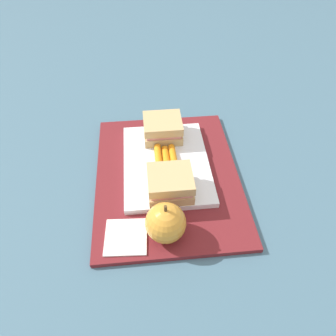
{
  "coord_description": "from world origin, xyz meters",
  "views": [
    {
      "loc": [
        0.42,
        -0.04,
        0.48
      ],
      "look_at": [
        0.01,
        0.0,
        0.04
      ],
      "focal_mm": 34.02,
      "sensor_mm": 36.0,
      "label": 1
    }
  ],
  "objects_px": {
    "food_tray": "(166,163)",
    "sandwich_half_left": "(163,128)",
    "apple": "(166,223)",
    "sandwich_half_right": "(170,184)",
    "paper_napkin": "(126,237)",
    "carrot_sticks_bundle": "(166,159)"
  },
  "relations": [
    {
      "from": "paper_napkin",
      "to": "sandwich_half_left",
      "type": "bearing_deg",
      "value": 160.77
    },
    {
      "from": "apple",
      "to": "paper_napkin",
      "type": "xyz_separation_m",
      "value": [
        -0.0,
        -0.07,
        -0.03
      ]
    },
    {
      "from": "food_tray",
      "to": "carrot_sticks_bundle",
      "type": "relative_size",
      "value": 2.91
    },
    {
      "from": "sandwich_half_right",
      "to": "carrot_sticks_bundle",
      "type": "relative_size",
      "value": 1.01
    },
    {
      "from": "food_tray",
      "to": "sandwich_half_left",
      "type": "xyz_separation_m",
      "value": [
        -0.08,
        0.0,
        0.03
      ]
    },
    {
      "from": "sandwich_half_left",
      "to": "carrot_sticks_bundle",
      "type": "distance_m",
      "value": 0.08
    },
    {
      "from": "sandwich_half_left",
      "to": "sandwich_half_right",
      "type": "height_order",
      "value": "same"
    },
    {
      "from": "carrot_sticks_bundle",
      "to": "paper_napkin",
      "type": "height_order",
      "value": "carrot_sticks_bundle"
    },
    {
      "from": "sandwich_half_left",
      "to": "sandwich_half_right",
      "type": "bearing_deg",
      "value": 0.0
    },
    {
      "from": "food_tray",
      "to": "paper_napkin",
      "type": "relative_size",
      "value": 3.29
    },
    {
      "from": "sandwich_half_right",
      "to": "paper_napkin",
      "type": "distance_m",
      "value": 0.12
    },
    {
      "from": "sandwich_half_right",
      "to": "carrot_sticks_bundle",
      "type": "distance_m",
      "value": 0.08
    },
    {
      "from": "food_tray",
      "to": "sandwich_half_right",
      "type": "distance_m",
      "value": 0.08
    },
    {
      "from": "food_tray",
      "to": "apple",
      "type": "relative_size",
      "value": 2.94
    },
    {
      "from": "carrot_sticks_bundle",
      "to": "paper_napkin",
      "type": "relative_size",
      "value": 1.13
    },
    {
      "from": "apple",
      "to": "paper_napkin",
      "type": "distance_m",
      "value": 0.07
    },
    {
      "from": "sandwich_half_left",
      "to": "apple",
      "type": "distance_m",
      "value": 0.24
    },
    {
      "from": "carrot_sticks_bundle",
      "to": "apple",
      "type": "distance_m",
      "value": 0.16
    },
    {
      "from": "carrot_sticks_bundle",
      "to": "food_tray",
      "type": "bearing_deg",
      "value": 15.85
    },
    {
      "from": "food_tray",
      "to": "sandwich_half_left",
      "type": "bearing_deg",
      "value": 180.0
    },
    {
      "from": "food_tray",
      "to": "apple",
      "type": "bearing_deg",
      "value": -5.67
    },
    {
      "from": "sandwich_half_left",
      "to": "apple",
      "type": "relative_size",
      "value": 1.02
    }
  ]
}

